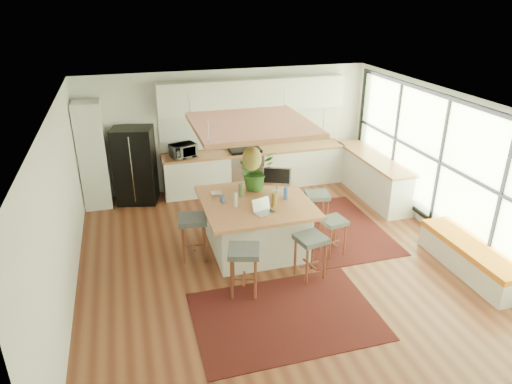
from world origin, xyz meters
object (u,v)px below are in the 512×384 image
object	(u,v)px
stool_right_back	(317,211)
stool_left_side	(194,240)
island	(256,224)
stool_near_left	(244,273)
microwave	(183,149)
island_plant	(255,174)
laptop	(265,207)
stool_right_front	(333,235)
stool_near_right	(310,258)
monitor	(277,178)
fridge	(135,161)

from	to	relation	value
stool_right_back	stool_left_side	size ratio (longest dim) A/B	0.92
stool_right_back	island	bearing A→B (deg)	-162.77
island	stool_near_left	xyz separation A→B (m)	(-0.55, -1.25, -0.11)
island	stool_right_back	size ratio (longest dim) A/B	2.54
microwave	island_plant	size ratio (longest dim) A/B	0.73
laptop	island	bearing A→B (deg)	72.84
microwave	stool_right_front	bearing A→B (deg)	-76.40
stool_near_right	laptop	xyz separation A→B (m)	(-0.57, 0.62, 0.70)
island	stool_near_left	bearing A→B (deg)	-113.57
stool_near_left	stool_left_side	world-z (taller)	stool_left_side
monitor	island_plant	xyz separation A→B (m)	(-0.33, 0.23, 0.02)
stool_right_back	monitor	bearing A→B (deg)	-170.39
island	stool_left_side	bearing A→B (deg)	-178.08
stool_near_left	stool_right_front	bearing A→B (deg)	21.17
monitor	island	bearing A→B (deg)	-127.10
stool_right_back	laptop	bearing A→B (deg)	-145.21
stool_left_side	stool_near_left	bearing A→B (deg)	-64.74
stool_near_left	microwave	world-z (taller)	microwave
stool_near_left	monitor	world-z (taller)	monitor
fridge	stool_right_front	size ratio (longest dim) A/B	2.47
stool_right_back	island_plant	distance (m)	1.48
fridge	microwave	bearing A→B (deg)	12.71
stool_near_left	monitor	size ratio (longest dim) A/B	1.52
stool_right_front	stool_left_side	xyz separation A→B (m)	(-2.35, 0.52, 0.00)
stool_right_front	microwave	xyz separation A→B (m)	(-2.11, 3.19, 0.75)
fridge	island_plant	world-z (taller)	fridge
stool_near_right	monitor	size ratio (longest dim) A/B	1.46
stool_near_left	stool_left_side	distance (m)	1.34
island	island_plant	world-z (taller)	island_plant
fridge	island_plant	bearing A→B (deg)	-32.89
fridge	monitor	distance (m)	3.38
monitor	island_plant	world-z (taller)	island_plant
monitor	laptop	bearing A→B (deg)	-97.59
island	stool_near_right	xyz separation A→B (m)	(0.58, -1.13, -0.11)
stool_right_front	island_plant	world-z (taller)	island_plant
fridge	island	world-z (taller)	fridge
fridge	microwave	distance (m)	1.06
monitor	microwave	distance (m)	2.72
stool_right_front	monitor	bearing A→B (deg)	132.68
fridge	stool_near_left	world-z (taller)	fridge
stool_right_front	stool_left_side	distance (m)	2.41
stool_right_back	microwave	size ratio (longest dim) A/B	1.37
fridge	microwave	world-z (taller)	fridge
island	stool_near_right	distance (m)	1.27
stool_left_side	stool_near_right	bearing A→B (deg)	-32.81
monitor	stool_near_right	bearing A→B (deg)	-62.50
stool_near_left	monitor	bearing A→B (deg)	56.27
microwave	stool_right_back	bearing A→B (deg)	-64.76
microwave	island_plant	world-z (taller)	island_plant
fridge	stool_left_side	bearing A→B (deg)	-60.15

